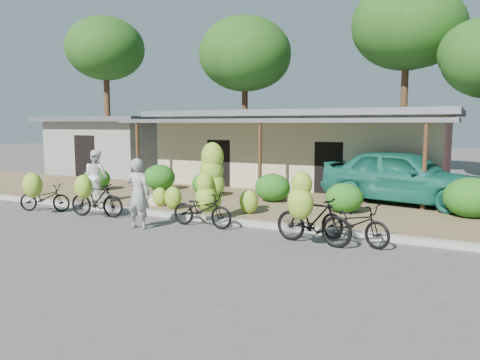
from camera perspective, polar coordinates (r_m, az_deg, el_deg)
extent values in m
plane|color=#4E4B48|center=(12.00, -9.82, -6.65)|extent=(100.00, 100.00, 0.00)
cube|color=olive|center=(16.19, 0.80, -2.82)|extent=(60.00, 6.00, 0.12)
cube|color=#A8A399|center=(13.60, -4.78, -4.65)|extent=(60.00, 0.25, 0.15)
cube|color=#C0B791|center=(21.54, 7.85, 3.52)|extent=(12.00, 6.00, 3.10)
cube|color=slate|center=(21.51, 7.92, 7.98)|extent=(13.00, 7.00, 0.25)
cube|color=black|center=(18.82, 4.89, 1.71)|extent=(1.40, 0.12, 2.20)
cube|color=slate|center=(17.78, 3.67, 7.23)|extent=(13.00, 2.00, 0.15)
cylinder|color=#4B2C1E|center=(19.98, -12.37, 2.81)|extent=(0.14, 0.14, 2.85)
cylinder|color=#4B2C1E|center=(17.01, 2.44, 2.28)|extent=(0.14, 0.14, 2.85)
cylinder|color=#4B2C1E|center=(15.56, 21.57, 1.37)|extent=(0.14, 0.14, 2.85)
cube|color=gray|center=(27.19, -14.68, 3.84)|extent=(6.00, 5.00, 2.90)
cube|color=slate|center=(27.16, -14.78, 7.16)|extent=(7.00, 6.00, 0.25)
cube|color=black|center=(25.44, -18.31, 2.73)|extent=(1.40, 0.12, 2.20)
cylinder|color=#4B2C1E|center=(30.34, -15.87, 8.69)|extent=(0.36, 0.36, 7.76)
ellipsoid|color=#1A4210|center=(30.66, -16.09, 15.14)|extent=(4.75, 4.75, 3.80)
ellipsoid|color=#1A4210|center=(31.26, -16.42, 15.52)|extent=(4.04, 4.04, 3.23)
cylinder|color=#4B2C1E|center=(28.27, 0.59, 8.61)|extent=(0.36, 0.36, 7.28)
ellipsoid|color=#1A4210|center=(28.55, 0.60, 15.11)|extent=(5.46, 5.46, 4.37)
ellipsoid|color=#1A4210|center=(29.08, -0.04, 15.55)|extent=(4.64, 4.64, 3.72)
cylinder|color=#4B2C1E|center=(26.11, 19.37, 9.38)|extent=(0.36, 0.36, 8.20)
ellipsoid|color=#1A4210|center=(26.54, 19.70, 17.26)|extent=(5.57, 5.57, 4.45)
ellipsoid|color=#1A4210|center=(26.96, 18.71, 17.78)|extent=(4.73, 4.73, 3.79)
ellipsoid|color=#276216|center=(19.79, -17.10, 0.13)|extent=(1.14, 1.03, 0.89)
ellipsoid|color=#276216|center=(19.25, -9.79, 0.35)|extent=(1.31, 1.18, 1.02)
ellipsoid|color=#276216|center=(17.38, -4.04, -0.48)|extent=(1.14, 1.03, 0.89)
ellipsoid|color=#276216|center=(16.15, 3.99, -0.91)|extent=(1.23, 1.11, 0.96)
ellipsoid|color=#276216|center=(14.45, 12.59, -2.13)|extent=(1.14, 1.03, 0.89)
ellipsoid|color=#276216|center=(14.87, 26.29, -1.92)|extent=(1.48, 1.33, 1.15)
imported|color=black|center=(16.16, -22.70, -2.00)|extent=(1.78, 1.12, 0.88)
ellipsoid|color=#98C531|center=(15.54, -23.97, -0.58)|extent=(0.63, 0.53, 0.78)
imported|color=black|center=(14.67, -17.07, -2.30)|extent=(1.81, 0.83, 1.05)
ellipsoid|color=#98C531|center=(14.07, -18.56, -0.79)|extent=(0.54, 0.46, 0.68)
imported|color=black|center=(12.71, -4.64, -3.59)|extent=(1.85, 0.69, 0.96)
ellipsoid|color=#98C531|center=(13.16, -3.53, -2.28)|extent=(0.61, 0.52, 0.76)
ellipsoid|color=#98C531|center=(13.05, -3.17, -0.59)|extent=(0.61, 0.52, 0.76)
ellipsoid|color=#98C531|center=(13.05, -3.48, 1.20)|extent=(0.68, 0.58, 0.85)
ellipsoid|color=#98C531|center=(13.00, -3.38, 2.84)|extent=(0.65, 0.55, 0.81)
ellipsoid|color=#98C531|center=(12.83, -4.17, -2.28)|extent=(0.61, 0.51, 0.76)
ellipsoid|color=#98C531|center=(12.80, -4.34, -0.46)|extent=(0.50, 0.42, 0.62)
imported|color=black|center=(10.98, 8.91, -4.83)|extent=(1.97, 0.81, 1.15)
ellipsoid|color=#98C531|center=(10.32, 7.37, -2.83)|extent=(0.58, 0.50, 0.73)
ellipsoid|color=#98C531|center=(10.30, 7.53, -0.53)|extent=(0.47, 0.40, 0.58)
imported|color=black|center=(11.22, 13.76, -5.12)|extent=(1.99, 1.31, 0.99)
ellipsoid|color=#98C531|center=(15.40, -9.74, -2.03)|extent=(0.50, 0.42, 0.62)
ellipsoid|color=#98C531|center=(14.88, -8.16, -2.13)|extent=(0.57, 0.48, 0.71)
ellipsoid|color=#98C531|center=(13.95, 1.08, -2.64)|extent=(0.58, 0.49, 0.72)
cube|color=beige|center=(15.72, -10.29, -2.45)|extent=(0.88, 0.48, 0.30)
cube|color=beige|center=(16.89, -16.50, -2.01)|extent=(0.84, 0.70, 0.28)
imported|color=#949494|center=(12.70, -12.31, -1.62)|extent=(0.73, 0.52, 1.89)
imported|color=white|center=(16.71, -17.13, 0.48)|extent=(0.94, 0.77, 1.78)
imported|color=#166552|center=(16.57, 19.26, 0.42)|extent=(5.71, 3.29, 1.83)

